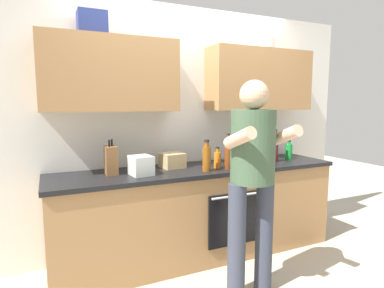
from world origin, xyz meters
name	(u,v)px	position (x,y,z in m)	size (l,w,h in m)	color
ground_plane	(200,255)	(0.00, 0.00, 0.00)	(12.00, 12.00, 0.00)	#B2A893
back_wall_unit	(189,105)	(0.00, 0.27, 1.50)	(4.00, 0.38, 2.50)	silver
counter	(200,212)	(0.00, 0.00, 0.45)	(2.84, 0.67, 0.90)	#A37547
person_standing	(253,171)	(0.08, -0.75, 1.01)	(0.49, 0.45, 1.70)	#383D4C
bottle_water	(252,154)	(0.49, -0.16, 1.02)	(0.06, 0.06, 0.30)	silver
bottle_vinegar	(228,154)	(0.21, -0.16, 1.04)	(0.07, 0.07, 0.34)	brown
bottle_juice	(217,159)	(0.14, -0.09, 0.98)	(0.07, 0.07, 0.21)	orange
bottle_syrup	(207,158)	(-0.02, -0.18, 1.03)	(0.08, 0.08, 0.29)	#8C4C14
bottle_wine	(275,148)	(0.86, -0.05, 1.05)	(0.07, 0.07, 0.35)	#471419
bottle_soda	(289,151)	(1.10, 0.00, 0.99)	(0.08, 0.08, 0.22)	#198C33
cup_tea	(253,157)	(0.70, 0.12, 0.94)	(0.07, 0.07, 0.08)	#33598C
knife_block	(111,160)	(-0.85, 0.05, 1.03)	(0.10, 0.14, 0.31)	brown
grocery_bag_bread	(172,160)	(-0.25, 0.11, 0.97)	(0.21, 0.20, 0.14)	tan
grocery_bag_produce	(141,165)	(-0.61, -0.07, 0.98)	(0.18, 0.20, 0.17)	silver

